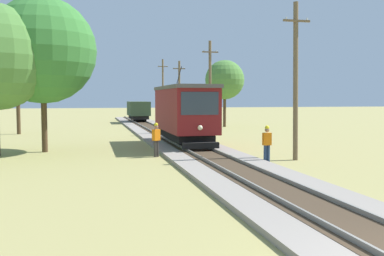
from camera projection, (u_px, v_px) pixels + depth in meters
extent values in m
cube|color=maroon|center=(184.00, 110.00, 27.04)|extent=(2.50, 8.00, 2.60)
cube|color=#56514C|center=(184.00, 88.00, 26.94)|extent=(2.60, 8.32, 0.22)
cube|color=black|center=(184.00, 135.00, 27.15)|extent=(2.10, 7.04, 0.44)
cube|color=#2D3842|center=(200.00, 103.00, 23.11)|extent=(2.10, 0.03, 1.25)
cube|color=#2D3842|center=(203.00, 104.00, 27.31)|extent=(0.02, 6.72, 1.04)
sphere|color=#F4EAB2|center=(200.00, 128.00, 23.16)|extent=(0.28, 0.28, 0.28)
cylinder|color=black|center=(179.00, 76.00, 28.44)|extent=(0.05, 1.67, 1.19)
cube|color=black|center=(201.00, 145.00, 23.09)|extent=(2.00, 0.36, 0.32)
cylinder|color=black|center=(192.00, 138.00, 24.98)|extent=(1.54, 0.80, 0.80)
cylinder|color=black|center=(177.00, 132.00, 29.33)|extent=(1.54, 0.80, 0.80)
cube|color=#384C33|center=(138.00, 108.00, 52.80)|extent=(2.40, 5.20, 1.70)
cube|color=black|center=(138.00, 117.00, 52.87)|extent=(2.02, 4.78, 0.38)
cylinder|color=black|center=(140.00, 118.00, 51.36)|extent=(1.54, 0.76, 0.76)
cylinder|color=black|center=(137.00, 117.00, 54.39)|extent=(1.54, 0.76, 0.76)
cylinder|color=brown|center=(296.00, 82.00, 20.98)|extent=(0.24, 0.46, 7.73)
cube|color=brown|center=(297.00, 21.00, 20.78)|extent=(1.40, 0.10, 0.10)
cylinder|color=silver|center=(286.00, 18.00, 20.64)|extent=(0.08, 0.08, 0.10)
cylinder|color=silver|center=(307.00, 19.00, 20.90)|extent=(0.08, 0.08, 0.10)
cylinder|color=brown|center=(210.00, 88.00, 35.95)|extent=(0.24, 0.39, 7.84)
cube|color=brown|center=(210.00, 52.00, 35.75)|extent=(1.40, 0.10, 0.10)
cylinder|color=silver|center=(204.00, 51.00, 35.61)|extent=(0.08, 0.08, 0.10)
cylinder|color=silver|center=(217.00, 51.00, 35.87)|extent=(0.08, 0.08, 0.10)
cylinder|color=brown|center=(179.00, 93.00, 48.46)|extent=(0.24, 0.39, 7.24)
cube|color=brown|center=(179.00, 69.00, 48.26)|extent=(1.40, 0.10, 0.10)
cylinder|color=silver|center=(174.00, 68.00, 48.13)|extent=(0.08, 0.08, 0.10)
cylinder|color=silver|center=(184.00, 68.00, 48.38)|extent=(0.08, 0.08, 0.10)
cylinder|color=brown|center=(163.00, 90.00, 59.28)|extent=(0.24, 0.34, 8.42)
cube|color=brown|center=(163.00, 67.00, 59.05)|extent=(1.40, 0.10, 0.10)
cylinder|color=silver|center=(159.00, 66.00, 58.92)|extent=(0.08, 0.08, 0.10)
cylinder|color=silver|center=(167.00, 66.00, 59.17)|extent=(0.08, 0.08, 0.10)
cylinder|color=navy|center=(268.00, 154.00, 20.04)|extent=(0.15, 0.15, 0.86)
cylinder|color=navy|center=(265.00, 154.00, 19.99)|extent=(0.15, 0.15, 0.86)
cube|color=orange|center=(267.00, 139.00, 19.96)|extent=(0.39, 0.25, 0.58)
sphere|color=#936B51|center=(267.00, 130.00, 19.93)|extent=(0.22, 0.22, 0.22)
sphere|color=yellow|center=(267.00, 128.00, 19.93)|extent=(0.21, 0.21, 0.21)
cylinder|color=#38332D|center=(155.00, 149.00, 22.15)|extent=(0.15, 0.15, 0.86)
cylinder|color=#38332D|center=(157.00, 149.00, 22.26)|extent=(0.15, 0.15, 0.86)
cube|color=orange|center=(156.00, 135.00, 22.16)|extent=(0.45, 0.41, 0.58)
sphere|color=#936B51|center=(156.00, 127.00, 22.13)|extent=(0.22, 0.22, 0.22)
sphere|color=yellow|center=(156.00, 125.00, 22.12)|extent=(0.21, 0.21, 0.21)
cylinder|color=#4C3823|center=(18.00, 113.00, 36.22)|extent=(0.32, 0.32, 3.60)
sphere|color=#2D6B28|center=(17.00, 77.00, 36.00)|extent=(3.38, 3.38, 3.38)
cylinder|color=#4C3823|center=(44.00, 121.00, 24.17)|extent=(0.32, 0.32, 3.48)
sphere|color=#387A33|center=(43.00, 50.00, 23.90)|extent=(5.94, 5.94, 5.94)
cylinder|color=#4C3823|center=(225.00, 111.00, 45.48)|extent=(0.32, 0.32, 3.44)
sphere|color=#4C7F38|center=(225.00, 80.00, 45.25)|extent=(4.14, 4.14, 4.14)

